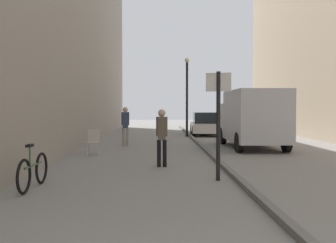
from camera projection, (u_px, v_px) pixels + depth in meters
The scene contains 10 objects.
ground_plane at pixel (167, 155), 13.58m from camera, with size 80.00×80.00×0.00m, color gray.
kerb_strip at pixel (210, 153), 13.62m from camera, with size 0.16×40.00×0.12m, color #615F5B.
pedestrian_main_foreground at pixel (162, 134), 10.90m from camera, with size 0.34×0.22×1.70m.
pedestrian_mid_block at pixel (125, 124), 16.75m from camera, with size 0.35×0.24×1.78m.
delivery_van at pixel (252, 118), 16.03m from camera, with size 2.14×4.93×2.47m.
parked_car at pixel (205, 124), 23.76m from camera, with size 2.00×4.28×1.45m.
street_sign_post at pixel (218, 116), 8.81m from camera, with size 0.59×0.18×2.60m.
lamp_post at pixel (187, 92), 22.45m from camera, with size 0.28×0.28×4.76m.
bicycle_leaning at pixel (33, 171), 7.96m from camera, with size 0.10×1.77×0.98m.
cafe_chair_near_window at pixel (93, 140), 13.72m from camera, with size 0.44×0.44×0.94m.
Camera 1 is at (-0.28, -1.53, 1.74)m, focal length 39.65 mm.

